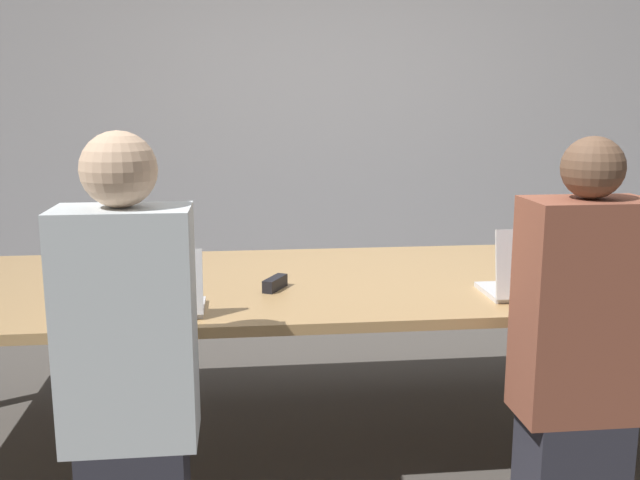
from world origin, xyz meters
name	(u,v)px	position (x,y,z in m)	size (l,w,h in m)	color
ground_plane	(389,431)	(0.00, 0.00, 0.00)	(24.00, 24.00, 0.00)	#4C4742
curtain_wall	(329,111)	(0.00, 2.25, 1.40)	(12.00, 0.06, 2.80)	#ADADB2
conference_table	(392,287)	(0.00, 0.00, 0.68)	(4.32, 1.24, 0.73)	tan
laptop_near_left	(158,296)	(-0.95, -0.46, 0.80)	(0.33, 0.24, 0.25)	silver
person_near_left	(130,368)	(-1.00, -0.86, 0.68)	(0.40, 0.24, 1.40)	#2D2D38
cup_near_left	(93,300)	(-1.19, -0.39, 0.77)	(0.09, 0.09, 0.09)	brown
laptop_far_right	(611,237)	(1.23, 0.43, 0.79)	(0.31, 0.22, 0.22)	#B7B7BC
bottle_far_right	(571,238)	(0.97, 0.34, 0.81)	(0.07, 0.07, 0.20)	#ADD1E0
laptop_near_midright	(534,278)	(0.47, -0.38, 0.81)	(0.36, 0.27, 0.28)	silver
person_near_midright	(579,353)	(0.45, -0.84, 0.66)	(0.40, 0.24, 1.37)	#2D2D38
stapler	(275,283)	(-0.52, -0.15, 0.75)	(0.11, 0.15, 0.05)	black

